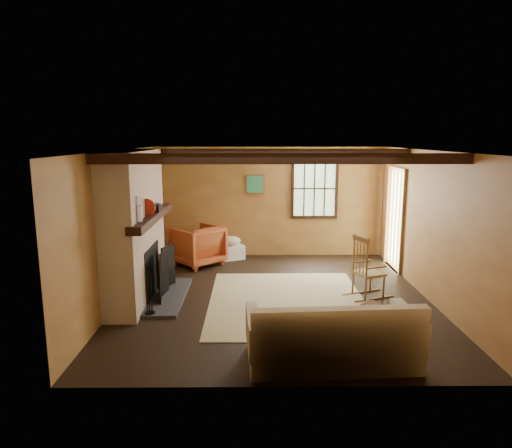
{
  "coord_description": "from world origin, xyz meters",
  "views": [
    {
      "loc": [
        -0.37,
        -7.17,
        2.61
      ],
      "look_at": [
        -0.3,
        0.4,
        1.16
      ],
      "focal_mm": 32.0,
      "sensor_mm": 36.0,
      "label": 1
    }
  ],
  "objects_px": {
    "rocking_chair": "(367,271)",
    "laundry_basket": "(231,252)",
    "sofa": "(333,340)",
    "fireplace": "(136,232)",
    "armchair": "(198,245)"
  },
  "relations": [
    {
      "from": "fireplace",
      "to": "laundry_basket",
      "type": "height_order",
      "value": "fireplace"
    },
    {
      "from": "rocking_chair",
      "to": "armchair",
      "type": "bearing_deg",
      "value": 34.96
    },
    {
      "from": "sofa",
      "to": "laundry_basket",
      "type": "relative_size",
      "value": 4.05
    },
    {
      "from": "sofa",
      "to": "armchair",
      "type": "relative_size",
      "value": 2.25
    },
    {
      "from": "laundry_basket",
      "to": "armchair",
      "type": "xyz_separation_m",
      "value": [
        -0.68,
        -0.46,
        0.26
      ]
    },
    {
      "from": "sofa",
      "to": "armchair",
      "type": "height_order",
      "value": "armchair"
    },
    {
      "from": "fireplace",
      "to": "laundry_basket",
      "type": "relative_size",
      "value": 4.8
    },
    {
      "from": "rocking_chair",
      "to": "laundry_basket",
      "type": "relative_size",
      "value": 2.09
    },
    {
      "from": "fireplace",
      "to": "armchair",
      "type": "bearing_deg",
      "value": 69.71
    },
    {
      "from": "sofa",
      "to": "fireplace",
      "type": "bearing_deg",
      "value": 138.0
    },
    {
      "from": "sofa",
      "to": "laundry_basket",
      "type": "bearing_deg",
      "value": 103.14
    },
    {
      "from": "rocking_chair",
      "to": "laundry_basket",
      "type": "bearing_deg",
      "value": 22.02
    },
    {
      "from": "fireplace",
      "to": "laundry_basket",
      "type": "bearing_deg",
      "value": 59.97
    },
    {
      "from": "rocking_chair",
      "to": "laundry_basket",
      "type": "distance_m",
      "value": 3.38
    },
    {
      "from": "sofa",
      "to": "rocking_chair",
      "type": "bearing_deg",
      "value": 63.86
    }
  ]
}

